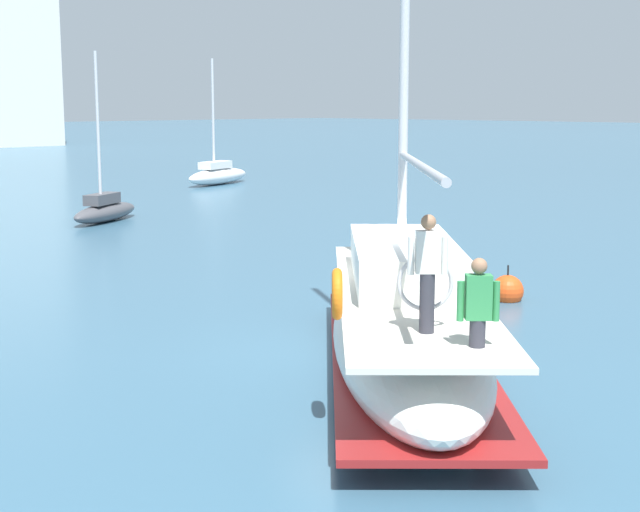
% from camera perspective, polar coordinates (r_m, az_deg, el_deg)
% --- Properties ---
extents(ground_plane, '(400.00, 400.00, 0.00)m').
position_cam_1_polar(ground_plane, '(17.07, 2.61, -5.82)').
color(ground_plane, '#38607A').
extents(main_sailboat, '(8.52, 8.45, 11.95)m').
position_cam_1_polar(main_sailboat, '(15.34, 5.31, -4.12)').
color(main_sailboat, white).
rests_on(main_sailboat, ground).
extents(moored_sloop_near, '(4.25, 2.93, 6.39)m').
position_cam_1_polar(moored_sloop_near, '(36.45, -13.07, 2.83)').
color(moored_sloop_near, '#4C4C51').
rests_on(moored_sloop_near, ground).
extents(moored_sloop_far, '(5.67, 2.99, 6.90)m').
position_cam_1_polar(moored_sloop_far, '(52.41, -6.29, 5.01)').
color(moored_sloop_far, white).
rests_on(moored_sloop_far, ground).
extents(mooring_buoy, '(0.74, 0.74, 0.97)m').
position_cam_1_polar(mooring_buoy, '(21.71, 11.43, -2.11)').
color(mooring_buoy, '#EA4C19').
rests_on(mooring_buoy, ground).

